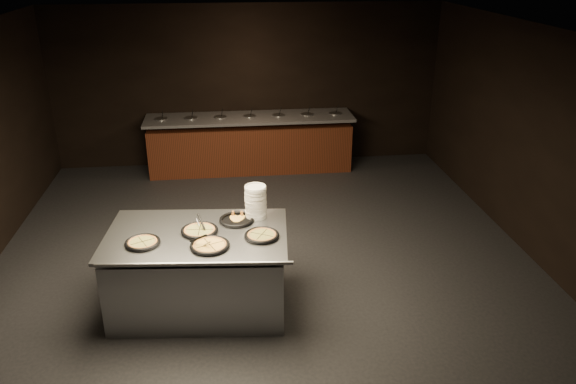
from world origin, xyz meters
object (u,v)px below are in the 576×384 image
at_px(plate_stack, 256,202).
at_px(serving_counter, 199,272).
at_px(pan_cheese_whole, 199,230).
at_px(pan_veggie_whole, 143,242).

bearing_deg(plate_stack, serving_counter, -152.85).
bearing_deg(serving_counter, pan_cheese_whole, 48.87).
relative_size(pan_veggie_whole, pan_cheese_whole, 0.91).
xyz_separation_m(plate_stack, pan_cheese_whole, (-0.63, -0.31, -0.17)).
bearing_deg(pan_veggie_whole, plate_stack, 23.08).
bearing_deg(pan_veggie_whole, serving_counter, 17.75).
bearing_deg(pan_cheese_whole, serving_counter, -136.33).
bearing_deg(pan_veggie_whole, pan_cheese_whole, 19.70).
bearing_deg(pan_cheese_whole, pan_veggie_whole, -160.30).
distance_m(plate_stack, pan_cheese_whole, 0.72).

